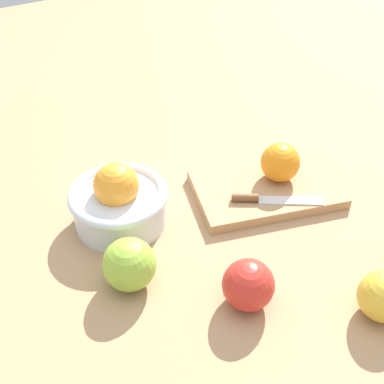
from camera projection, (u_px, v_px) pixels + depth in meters
The scene contains 8 objects.
ground_plane at pixel (219, 250), 0.83m from camera, with size 2.40×2.40×0.00m, color tan.
bowl at pixel (119, 201), 0.85m from camera, with size 0.16×0.16×0.11m.
cutting_board at pixel (266, 189), 0.93m from camera, with size 0.25×0.15×0.02m, color tan.
orange_on_board at pixel (280, 162), 0.92m from camera, with size 0.07×0.07×0.07m, color orange.
knife at pixel (264, 199), 0.89m from camera, with size 0.14×0.09×0.01m.
apple_mid_left at pixel (129, 264), 0.75m from camera, with size 0.08×0.08×0.08m, color #8EB738.
apple_front_right at pixel (384, 296), 0.71m from camera, with size 0.07×0.07×0.07m, color gold.
apple_front_center at pixel (248, 285), 0.73m from camera, with size 0.07×0.07×0.07m, color red.
Camera 1 is at (-0.31, -0.48, 0.61)m, focal length 48.92 mm.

